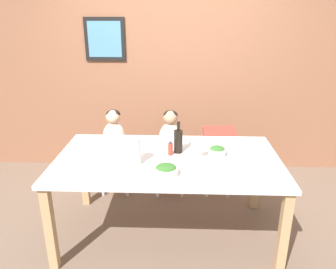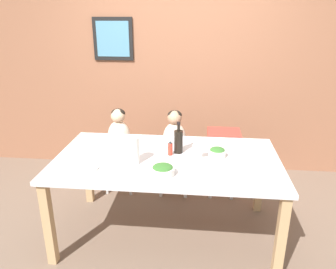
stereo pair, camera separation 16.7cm
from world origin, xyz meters
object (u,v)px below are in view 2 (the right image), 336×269
at_px(paper_towel_roll, 133,150).
at_px(wine_glass_near, 200,146).
at_px(person_child_left, 119,131).
at_px(person_child_center, 175,133).
at_px(chair_far_center, 174,160).
at_px(chair_right_highchair, 223,147).
at_px(dinner_plate_front_left, 83,168).
at_px(wine_bottle, 178,141).
at_px(dinner_plate_back_left, 120,143).
at_px(chair_far_left, 120,157).
at_px(salad_bowl_small, 217,152).
at_px(salad_bowl_large, 163,170).

bearing_deg(paper_towel_roll, wine_glass_near, 13.62).
height_order(person_child_left, person_child_center, same).
bearing_deg(chair_far_center, person_child_left, 179.91).
distance_m(chair_right_highchair, person_child_center, 0.55).
bearing_deg(chair_right_highchair, dinner_plate_front_left, -137.76).
distance_m(person_child_left, person_child_center, 0.61).
bearing_deg(person_child_left, dinner_plate_front_left, -91.21).
bearing_deg(person_child_left, chair_far_center, -0.09).
distance_m(wine_bottle, dinner_plate_back_left, 0.60).
bearing_deg(chair_far_left, person_child_left, 90.00).
height_order(chair_right_highchair, salad_bowl_small, salad_bowl_small).
distance_m(person_child_center, wine_glass_near, 0.85).
relative_size(chair_far_left, paper_towel_roll, 2.08).
distance_m(wine_bottle, paper_towel_roll, 0.44).
height_order(person_child_left, wine_bottle, wine_bottle).
distance_m(paper_towel_roll, salad_bowl_large, 0.33).
height_order(chair_far_left, dinner_plate_back_left, dinner_plate_back_left).
xyz_separation_m(chair_far_left, person_child_left, (0.00, 0.00, 0.32)).
xyz_separation_m(chair_far_left, person_child_center, (0.61, 0.00, 0.32)).
bearing_deg(paper_towel_roll, chair_far_center, 73.75).
xyz_separation_m(person_child_left, salad_bowl_large, (0.62, -1.09, 0.10)).
relative_size(person_child_center, paper_towel_roll, 2.17).
height_order(chair_far_center, person_child_center, person_child_center).
relative_size(chair_right_highchair, wine_bottle, 2.62).
bearing_deg(dinner_plate_back_left, wine_bottle, -14.92).
bearing_deg(chair_far_center, wine_glass_near, -70.53).
bearing_deg(person_child_left, salad_bowl_large, -60.56).
xyz_separation_m(chair_far_center, chair_right_highchair, (0.53, 0.00, 0.18)).
bearing_deg(wine_bottle, paper_towel_roll, -144.23).
height_order(paper_towel_roll, dinner_plate_back_left, paper_towel_roll).
bearing_deg(salad_bowl_large, dinner_plate_back_left, 129.50).
relative_size(person_child_left, wine_glass_near, 2.84).
bearing_deg(person_child_center, chair_far_left, -179.91).
distance_m(chair_far_center, wine_glass_near, 0.97).
xyz_separation_m(person_child_left, wine_glass_near, (0.89, -0.78, 0.18)).
relative_size(salad_bowl_small, dinner_plate_front_left, 0.62).
height_order(paper_towel_roll, salad_bowl_large, paper_towel_roll).
bearing_deg(chair_far_left, person_child_center, 0.09).
bearing_deg(chair_far_left, salad_bowl_large, -60.54).
bearing_deg(salad_bowl_large, salad_bowl_small, 41.89).
xyz_separation_m(chair_right_highchair, salad_bowl_large, (-0.52, -1.09, 0.24)).
height_order(chair_right_highchair, wine_glass_near, wine_glass_near).
relative_size(person_child_left, dinner_plate_back_left, 2.03).
relative_size(chair_far_left, chair_far_center, 1.00).
xyz_separation_m(person_child_left, paper_towel_roll, (0.35, -0.91, 0.17)).
bearing_deg(dinner_plate_back_left, chair_far_left, 104.86).
relative_size(chair_right_highchair, dinner_plate_front_left, 3.08).
bearing_deg(person_child_center, chair_far_center, -90.00).
height_order(person_child_left, salad_bowl_small, person_child_left).
distance_m(person_child_left, dinner_plate_back_left, 0.53).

